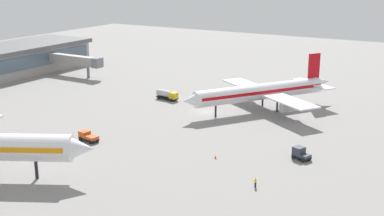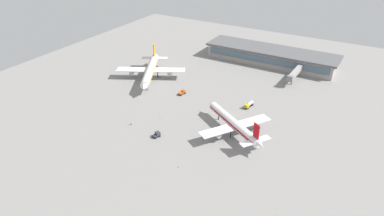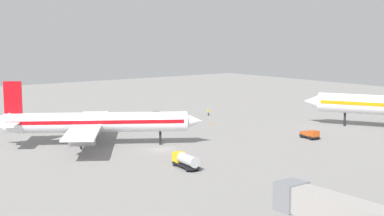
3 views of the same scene
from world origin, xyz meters
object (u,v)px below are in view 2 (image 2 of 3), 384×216
at_px(pushback_tractor, 182,92).
at_px(baggage_tug, 157,134).
at_px(airplane_taxiing, 234,124).
at_px(fuel_truck, 249,104).
at_px(ground_crew_worker, 131,123).
at_px(safety_cone_mid_apron, 179,167).
at_px(safety_cone_near_gate, 160,118).
at_px(airplane_at_gate, 150,70).

bearing_deg(pushback_tractor, baggage_tug, -153.58).
bearing_deg(airplane_taxiing, pushback_tractor, 4.74).
bearing_deg(fuel_truck, baggage_tug, -20.74).
bearing_deg(ground_crew_worker, pushback_tractor, 0.72).
xyz_separation_m(fuel_truck, ground_crew_worker, (40.10, 43.23, -0.54)).
relative_size(fuel_truck, safety_cone_mid_apron, 10.82).
relative_size(pushback_tractor, safety_cone_near_gate, 7.77).
relative_size(baggage_tug, fuel_truck, 0.57).
bearing_deg(fuel_truck, airplane_taxiing, 14.67).
distance_m(airplane_taxiing, pushback_tractor, 45.19).
xyz_separation_m(airplane_at_gate, safety_cone_mid_apron, (-57.68, 62.05, -5.24)).
relative_size(baggage_tug, safety_cone_near_gate, 6.12).
distance_m(airplane_at_gate, safety_cone_mid_apron, 84.88).
relative_size(airplane_taxiing, pushback_tractor, 8.06).
xyz_separation_m(airplane_at_gate, pushback_tractor, (-26.25, 7.83, -4.57)).
xyz_separation_m(airplane_at_gate, baggage_tug, (-38.34, 48.70, -4.39)).
bearing_deg(baggage_tug, fuel_truck, -6.84).
height_order(airplane_at_gate, safety_cone_mid_apron, airplane_at_gate).
bearing_deg(airplane_at_gate, ground_crew_worker, -1.88).
relative_size(airplane_at_gate, safety_cone_near_gate, 76.89).
xyz_separation_m(baggage_tug, safety_cone_mid_apron, (-19.34, 13.35, -0.86)).
height_order(safety_cone_near_gate, safety_cone_mid_apron, same).
bearing_deg(baggage_tug, safety_cone_mid_apron, -103.26).
height_order(airplane_at_gate, airplane_taxiing, airplane_at_gate).
bearing_deg(pushback_tractor, airplane_taxiing, -108.41).
relative_size(airplane_at_gate, airplane_taxiing, 1.23).
distance_m(airplane_taxiing, ground_crew_worker, 46.90).
xyz_separation_m(airplane_taxiing, fuel_truck, (3.27, -25.81, -3.34)).
bearing_deg(ground_crew_worker, safety_cone_near_gate, -28.75).
relative_size(airplane_at_gate, fuel_truck, 7.11).
distance_m(ground_crew_worker, safety_cone_mid_apron, 38.40).
bearing_deg(fuel_truck, ground_crew_worker, -35.40).
bearing_deg(ground_crew_worker, fuel_truck, -36.63).
relative_size(airplane_taxiing, ground_crew_worker, 22.51).
xyz_separation_m(pushback_tractor, safety_cone_mid_apron, (-31.43, 54.22, -0.67)).
bearing_deg(airplane_at_gate, fuel_truck, 59.24).
distance_m(airplane_at_gate, airplane_taxiing, 72.08).
xyz_separation_m(airplane_taxiing, safety_cone_mid_apron, (8.20, 32.83, -4.43)).
bearing_deg(baggage_tug, airplane_at_gate, 59.57).
distance_m(airplane_at_gate, fuel_truck, 62.84).
bearing_deg(safety_cone_mid_apron, ground_crew_worker, -23.66).
xyz_separation_m(ground_crew_worker, safety_cone_near_gate, (-8.12, -11.61, -0.55)).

